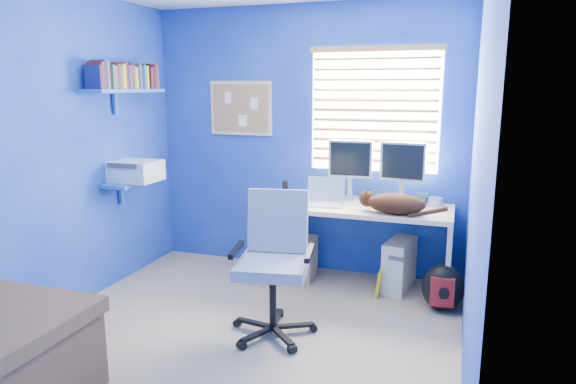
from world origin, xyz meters
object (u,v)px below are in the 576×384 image
(desk, at_px, (354,246))
(laptop, at_px, (325,193))
(tower_pc, at_px, (399,265))
(cat, at_px, (396,204))
(office_chair, at_px, (274,282))

(desk, height_order, laptop, laptop)
(desk, relative_size, tower_pc, 3.66)
(laptop, height_order, tower_pc, laptop)
(cat, relative_size, tower_pc, 1.05)
(desk, xyz_separation_m, cat, (0.37, -0.19, 0.45))
(tower_pc, xyz_separation_m, office_chair, (-0.76, -1.09, 0.16))
(laptop, bearing_deg, cat, -18.29)
(laptop, relative_size, cat, 0.70)
(cat, bearing_deg, desk, 163.79)
(desk, bearing_deg, laptop, -164.35)
(tower_pc, bearing_deg, laptop, -159.92)
(desk, distance_m, cat, 0.62)
(cat, height_order, tower_pc, cat)
(desk, distance_m, tower_pc, 0.42)
(laptop, bearing_deg, office_chair, -104.30)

